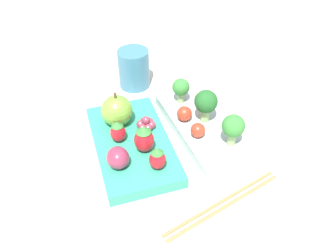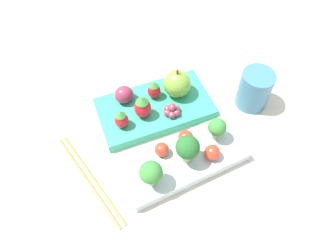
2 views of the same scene
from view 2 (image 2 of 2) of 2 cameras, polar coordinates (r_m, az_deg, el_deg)
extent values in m
plane|color=beige|center=(0.57, 0.75, -2.19)|extent=(4.00, 4.00, 0.00)
cube|color=silver|center=(0.54, 2.93, -6.50)|extent=(0.22, 0.10, 0.02)
cube|color=#33A87F|center=(0.60, -2.61, 3.41)|extent=(0.24, 0.15, 0.02)
cylinder|color=#93B770|center=(0.51, 3.59, -5.71)|extent=(0.02, 0.02, 0.02)
sphere|color=#236028|center=(0.49, 3.77, -4.05)|extent=(0.04, 0.04, 0.04)
cylinder|color=#93B770|center=(0.49, -3.12, -10.17)|extent=(0.01, 0.01, 0.02)
sphere|color=#388438|center=(0.47, -3.27, -8.81)|extent=(0.04, 0.04, 0.04)
cylinder|color=#93B770|center=(0.54, 9.02, -1.59)|extent=(0.01, 0.01, 0.02)
sphere|color=#388438|center=(0.52, 9.35, -0.20)|extent=(0.03, 0.03, 0.03)
sphere|color=red|center=(0.53, 3.38, -2.18)|extent=(0.03, 0.03, 0.03)
sphere|color=red|center=(0.52, -1.20, -4.51)|extent=(0.03, 0.03, 0.03)
sphere|color=red|center=(0.52, 8.41, -5.00)|extent=(0.03, 0.03, 0.03)
sphere|color=#70A838|center=(0.59, 1.74, 8.07)|extent=(0.06, 0.06, 0.06)
cylinder|color=brown|center=(0.57, 1.82, 10.18)|extent=(0.00, 0.00, 0.01)
ellipsoid|color=red|center=(0.56, -8.85, 1.11)|extent=(0.03, 0.03, 0.03)
cone|color=#388438|center=(0.54, -9.10, 2.26)|extent=(0.02, 0.02, 0.01)
ellipsoid|color=red|center=(0.56, -4.85, 3.42)|extent=(0.03, 0.03, 0.04)
cone|color=#388438|center=(0.55, -5.02, 4.92)|extent=(0.02, 0.02, 0.01)
ellipsoid|color=red|center=(0.59, -2.68, 6.71)|extent=(0.03, 0.03, 0.03)
cone|color=#388438|center=(0.58, -2.75, 7.93)|extent=(0.02, 0.02, 0.01)
ellipsoid|color=#892D47|center=(0.59, -8.38, 5.97)|extent=(0.04, 0.04, 0.03)
sphere|color=#93384C|center=(0.57, -0.09, 2.54)|extent=(0.01, 0.01, 0.01)
sphere|color=#93384C|center=(0.57, 0.75, 2.12)|extent=(0.01, 0.01, 0.01)
sphere|color=#93384C|center=(0.57, 1.61, 2.49)|extent=(0.01, 0.01, 0.01)
sphere|color=#93384C|center=(0.58, 1.63, 3.27)|extent=(0.01, 0.01, 0.01)
sphere|color=#93384C|center=(0.58, 0.80, 3.68)|extent=(0.01, 0.01, 0.01)
sphere|color=#93384C|center=(0.58, -0.05, 3.32)|extent=(0.01, 0.01, 0.01)
sphere|color=#93384C|center=(0.57, 0.79, 3.53)|extent=(0.01, 0.01, 0.01)
cylinder|color=teal|center=(0.62, 16.17, 6.68)|extent=(0.06, 0.06, 0.08)
cylinder|color=#A37547|center=(0.55, -15.07, -9.97)|extent=(0.04, 0.21, 0.01)
cylinder|color=#A37547|center=(0.55, -14.17, -9.42)|extent=(0.04, 0.21, 0.01)
camera|label=1|loc=(0.56, -69.01, 21.33)|focal=40.00mm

